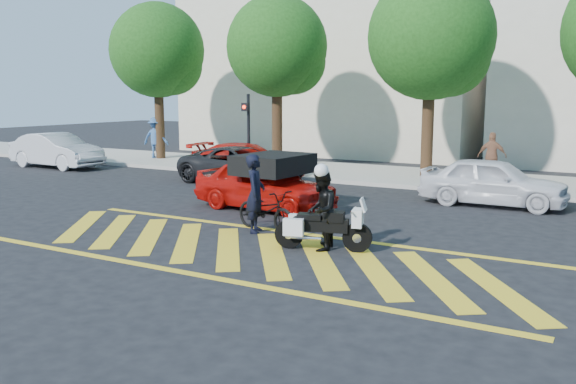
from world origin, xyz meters
The scene contains 19 objects.
ground centered at (0.00, 0.00, 0.00)m, with size 90.00×90.00×0.00m, color black.
sidewalk centered at (0.00, 12.00, 0.07)m, with size 60.00×5.00×0.15m, color #9E998E.
crosswalk centered at (-0.04, 0.00, 0.00)m, with size 12.33×4.00×0.01m.
building_left centered at (-8.00, 21.00, 5.00)m, with size 16.00×8.00×10.00m, color beige.
tree_far_left centered at (-12.87, 12.06, 5.05)m, with size 4.40×4.40×7.41m.
tree_left centered at (-6.37, 12.06, 4.99)m, with size 4.20×4.20×7.26m.
tree_center centered at (0.13, 12.06, 5.10)m, with size 4.60×4.60×7.56m.
signal_pole centered at (-6.50, 9.74, 1.92)m, with size 0.28×0.43×3.20m.
officer_bike centered at (-0.88, 1.52, 0.92)m, with size 0.67×0.44×1.84m, color black.
bicycle centered at (-0.69, 1.67, 0.51)m, with size 0.67×1.93×1.01m, color black.
police_motorcycle centered at (1.21, 0.80, 0.49)m, with size 2.01×0.93×0.90m.
officer_moto centered at (1.19, 0.81, 0.84)m, with size 0.81×0.63×1.67m, color black.
red_convertible centered at (-2.16, 4.01, 0.71)m, with size 1.68×4.19×1.43m, color #B00D08.
parked_far_left centered at (-15.25, 7.80, 0.75)m, with size 1.59×4.55×1.50m, color #ACADB4.
parked_left centered at (-6.20, 9.20, 0.66)m, with size 1.86×4.57×1.33m, color #AE110A.
parked_mid_left centered at (-5.50, 7.80, 0.66)m, with size 2.20×4.77×1.33m, color black.
parked_mid_right centered at (3.26, 7.80, 0.70)m, with size 1.66×4.13×1.41m, color silver.
pedestrian_left centered at (-13.24, 11.96, 1.12)m, with size 1.26×0.72×1.95m, color #355C92.
pedestrian_right centered at (2.32, 12.24, 1.00)m, with size 1.00×0.42×1.71m, color #925D42.
Camera 1 is at (6.72, -10.29, 3.24)m, focal length 38.00 mm.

